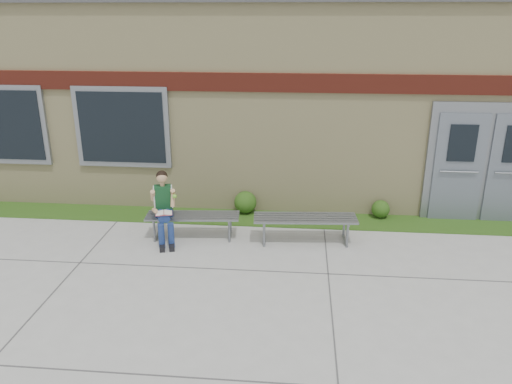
# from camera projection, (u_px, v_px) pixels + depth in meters

# --- Properties ---
(ground) EXTENTS (80.00, 80.00, 0.00)m
(ground) POSITION_uv_depth(u_px,v_px,m) (261.00, 288.00, 7.36)
(ground) COLOR #9E9E99
(ground) RESTS_ON ground
(grass_strip) EXTENTS (16.00, 0.80, 0.02)m
(grass_strip) POSITION_uv_depth(u_px,v_px,m) (272.00, 219.00, 9.79)
(grass_strip) COLOR #204713
(grass_strip) RESTS_ON ground
(school_building) EXTENTS (16.20, 6.22, 4.20)m
(school_building) POSITION_uv_depth(u_px,v_px,m) (281.00, 87.00, 12.26)
(school_building) COLOR beige
(school_building) RESTS_ON ground
(bench_left) EXTENTS (1.69, 0.59, 0.43)m
(bench_left) POSITION_uv_depth(u_px,v_px,m) (193.00, 220.00, 8.91)
(bench_left) COLOR slate
(bench_left) RESTS_ON ground
(bench_right) EXTENTS (1.82, 0.63, 0.47)m
(bench_right) POSITION_uv_depth(u_px,v_px,m) (305.00, 223.00, 8.73)
(bench_right) COLOR slate
(bench_right) RESTS_ON ground
(girl) EXTENTS (0.52, 0.78, 1.26)m
(girl) POSITION_uv_depth(u_px,v_px,m) (164.00, 206.00, 8.67)
(girl) COLOR navy
(girl) RESTS_ON ground
(shrub_mid) EXTENTS (0.45, 0.45, 0.45)m
(shrub_mid) POSITION_uv_depth(u_px,v_px,m) (245.00, 202.00, 10.00)
(shrub_mid) COLOR #204713
(shrub_mid) RESTS_ON grass_strip
(shrub_east) EXTENTS (0.35, 0.35, 0.35)m
(shrub_east) POSITION_uv_depth(u_px,v_px,m) (381.00, 209.00, 9.78)
(shrub_east) COLOR #204713
(shrub_east) RESTS_ON grass_strip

